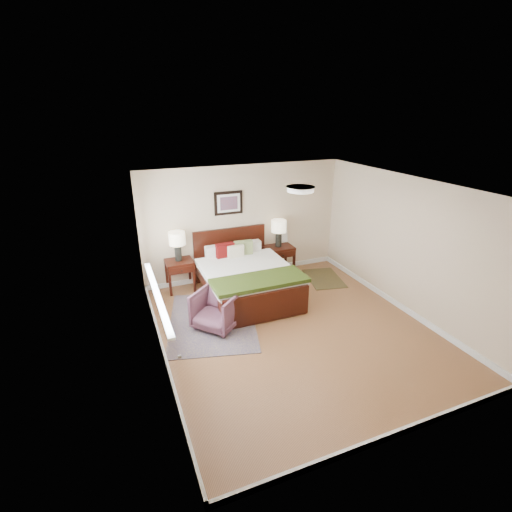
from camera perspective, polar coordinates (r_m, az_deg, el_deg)
name	(u,v)px	position (r m, az deg, el deg)	size (l,w,h in m)	color
floor	(294,329)	(6.63, 5.89, -11.12)	(5.00, 5.00, 0.00)	#905D37
back_wall	(244,222)	(8.20, -1.88, 5.22)	(4.50, 0.04, 2.50)	#C1AA8C
front_wall	(410,350)	(4.29, 22.59, -13.24)	(4.50, 0.04, 2.50)	#C1AA8C
left_wall	(156,287)	(5.43, -15.19, -4.57)	(0.04, 5.00, 2.50)	#C1AA8C
right_wall	(406,245)	(7.33, 22.08, 1.53)	(0.04, 5.00, 2.50)	#C1AA8C
ceiling	(301,187)	(5.68, 6.88, 10.57)	(4.50, 5.00, 0.02)	white
window	(152,260)	(6.02, -15.70, -0.63)	(0.11, 2.72, 1.32)	silver
door	(183,373)	(4.05, -11.11, -17.25)	(0.06, 1.00, 2.18)	silver
ceil_fixture	(300,189)	(5.68, 6.86, 10.22)	(0.44, 0.44, 0.08)	white
bed	(246,273)	(7.41, -1.55, -2.59)	(1.76, 2.13, 1.15)	#360D08
wall_art	(229,203)	(7.94, -4.24, 8.13)	(0.62, 0.05, 0.50)	black
nightstand_left	(180,267)	(7.84, -11.69, -1.59)	(0.55, 0.50, 0.66)	#360D08
nightstand_right	(278,257)	(8.54, 3.47, -0.17)	(0.66, 0.50, 0.66)	#360D08
lamp_left	(177,241)	(7.66, -12.03, 2.26)	(0.33, 0.33, 0.61)	black
lamp_right	(279,229)	(8.32, 3.53, 4.24)	(0.33, 0.33, 0.61)	black
armchair	(217,309)	(6.54, -6.02, -8.15)	(0.72, 0.74, 0.67)	brown
rug_persian	(212,321)	(6.86, -6.74, -9.86)	(1.50, 2.12, 0.01)	#0E0F46
rug_navy	(324,278)	(8.54, 10.41, -3.39)	(0.72, 1.07, 0.01)	black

